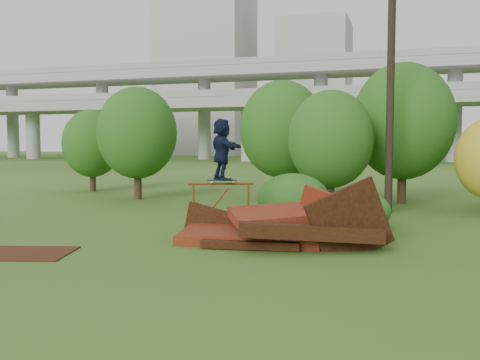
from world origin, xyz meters
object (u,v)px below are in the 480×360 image
(utility_pole, at_px, (391,84))
(flat_plate, at_px, (20,253))
(scrap_pile, at_px, (281,228))
(skater, at_px, (222,149))

(utility_pole, bearing_deg, flat_plate, -127.66)
(scrap_pile, distance_m, utility_pole, 8.60)
(flat_plate, distance_m, utility_pole, 13.72)
(scrap_pile, xyz_separation_m, utility_pole, (2.40, 7.03, 4.34))
(skater, bearing_deg, flat_plate, 94.38)
(utility_pole, bearing_deg, scrap_pile, -108.83)
(skater, relative_size, utility_pole, 0.18)
(skater, distance_m, utility_pole, 7.93)
(skater, xyz_separation_m, flat_plate, (-3.59, -3.95, -2.39))
(scrap_pile, bearing_deg, skater, 157.71)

